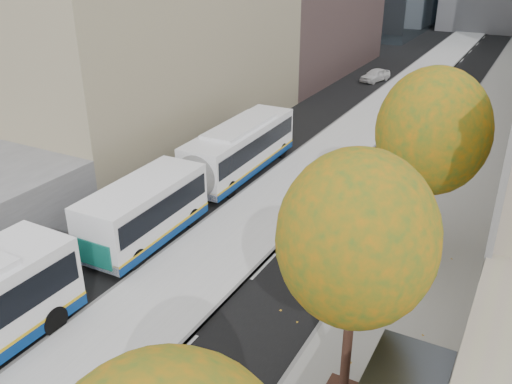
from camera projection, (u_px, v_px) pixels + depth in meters
The scene contains 7 objects.
bus_platform at pixel (350, 137), 36.79m from camera, with size 4.25×150.00×0.15m, color silver.
sidewalk at pixel (474, 158), 33.36m from camera, with size 4.75×150.00×0.08m, color gray.
tree_c at pixel (357, 239), 13.83m from camera, with size 4.20×4.20×7.28m.
tree_d at pixel (433, 132), 20.92m from camera, with size 4.40×4.40×7.60m.
bus_far at pixel (206, 171), 27.66m from camera, with size 2.79×16.64×2.77m.
cyclist at pixel (197, 381), 15.45m from camera, with size 0.82×1.68×2.07m.
distant_car at pixel (375, 75), 51.37m from camera, with size 1.42×3.52×1.20m, color silver.
Camera 1 is at (7.03, 1.19, 12.18)m, focal length 38.00 mm.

